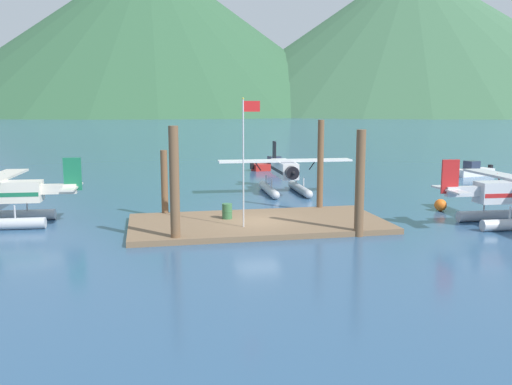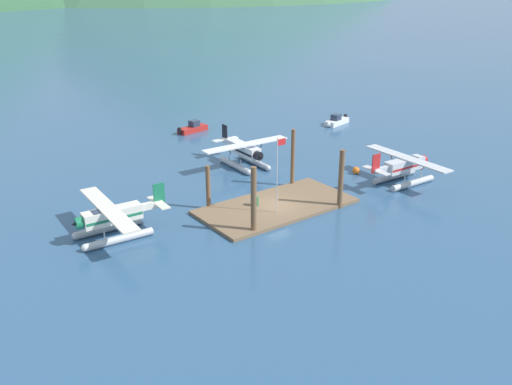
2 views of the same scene
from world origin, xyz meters
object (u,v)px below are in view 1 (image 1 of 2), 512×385
at_px(seaplane_white_bow_right, 284,173).
at_px(fuel_drum, 227,211).
at_px(boat_white_open_east, 473,171).
at_px(boat_red_open_north, 273,165).
at_px(flagpole, 245,149).
at_px(mooring_buoy, 440,205).

bearing_deg(seaplane_white_bow_right, fuel_drum, -120.59).
distance_m(boat_white_open_east, boat_red_open_north, 20.22).
height_order(flagpole, seaplane_white_bow_right, flagpole).
distance_m(flagpole, fuel_drum, 4.52).
bearing_deg(seaplane_white_bow_right, flagpole, -113.21).
bearing_deg(boat_red_open_north, fuel_drum, -108.78).
xyz_separation_m(flagpole, seaplane_white_bow_right, (5.43, 12.65, -2.95)).
bearing_deg(fuel_drum, boat_red_open_north, 71.22).
bearing_deg(boat_white_open_east, seaplane_white_bow_right, -161.51).
relative_size(fuel_drum, boat_white_open_east, 0.18).
xyz_separation_m(fuel_drum, boat_white_open_east, (27.06, 17.30, -0.25)).
height_order(flagpole, fuel_drum, flagpole).
xyz_separation_m(seaplane_white_bow_right, boat_white_open_east, (20.98, 7.02, -1.09)).
bearing_deg(seaplane_white_bow_right, mooring_buoy, -48.50).
distance_m(mooring_buoy, boat_red_open_north, 25.64).
bearing_deg(fuel_drum, flagpole, -74.47).
xyz_separation_m(seaplane_white_bow_right, boat_red_open_north, (2.81, 15.88, -1.09)).
xyz_separation_m(mooring_buoy, boat_red_open_north, (-5.32, 25.08, 0.09)).
relative_size(seaplane_white_bow_right, boat_white_open_east, 2.18).
bearing_deg(fuel_drum, mooring_buoy, 4.38).
height_order(mooring_buoy, seaplane_white_bow_right, seaplane_white_bow_right).
height_order(fuel_drum, seaplane_white_bow_right, seaplane_white_bow_right).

